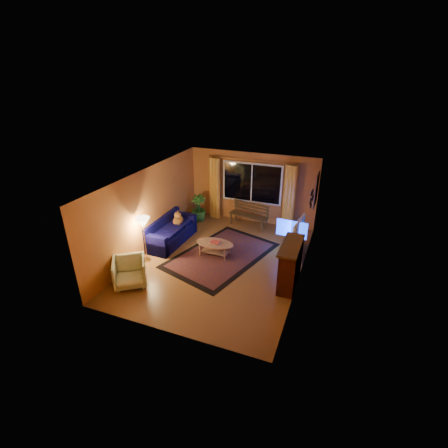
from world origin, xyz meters
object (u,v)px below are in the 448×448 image
(sofa, at_px, (170,230))
(coffee_table, at_px, (215,249))
(armchair, at_px, (130,271))
(floor_lamp, at_px, (145,240))
(bench, at_px, (248,221))
(tv_console, at_px, (293,246))

(sofa, relative_size, coffee_table, 1.74)
(armchair, height_order, floor_lamp, floor_lamp)
(bench, bearing_deg, floor_lamp, -110.01)
(coffee_table, bearing_deg, sofa, 170.90)
(sofa, relative_size, armchair, 2.47)
(floor_lamp, bearing_deg, bench, 57.39)
(armchair, xyz_separation_m, floor_lamp, (-0.28, 1.14, 0.26))
(armchair, distance_m, tv_console, 4.72)
(armchair, relative_size, floor_lamp, 0.61)
(sofa, bearing_deg, bench, 46.89)
(sofa, bearing_deg, coffee_table, -7.47)
(sofa, bearing_deg, floor_lamp, -92.73)
(floor_lamp, distance_m, coffee_table, 2.04)
(coffee_table, bearing_deg, floor_lamp, -150.59)
(armchair, height_order, tv_console, armchair)
(bench, height_order, floor_lamp, floor_lamp)
(bench, xyz_separation_m, tv_console, (1.81, -1.30, 0.03))
(sofa, height_order, floor_lamp, floor_lamp)
(coffee_table, xyz_separation_m, tv_console, (2.14, 0.95, 0.03))
(armchair, bearing_deg, tv_console, 5.20)
(armchair, height_order, coffee_table, armchair)
(armchair, bearing_deg, sofa, 59.13)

